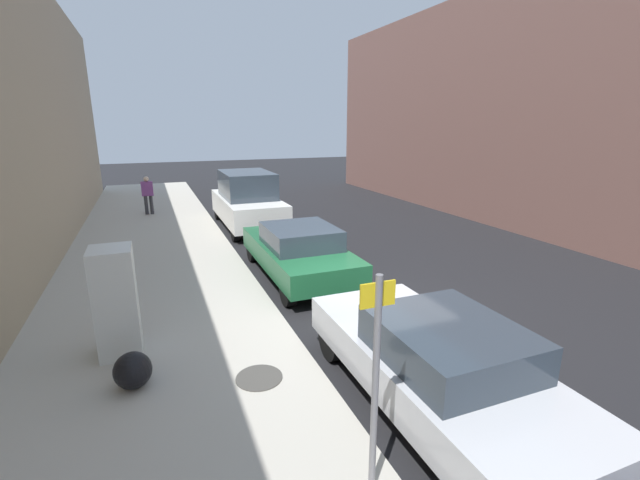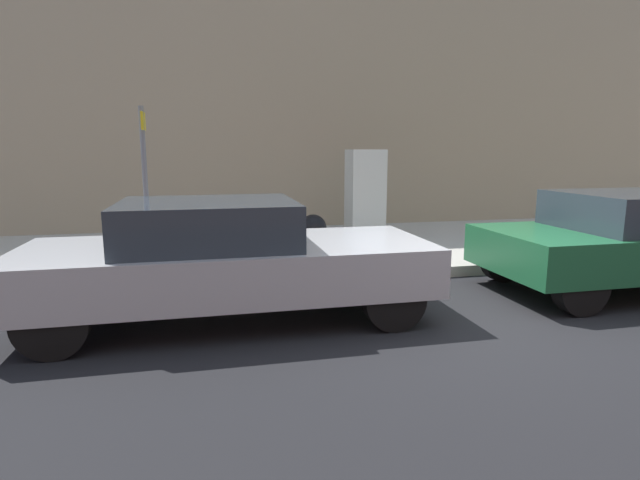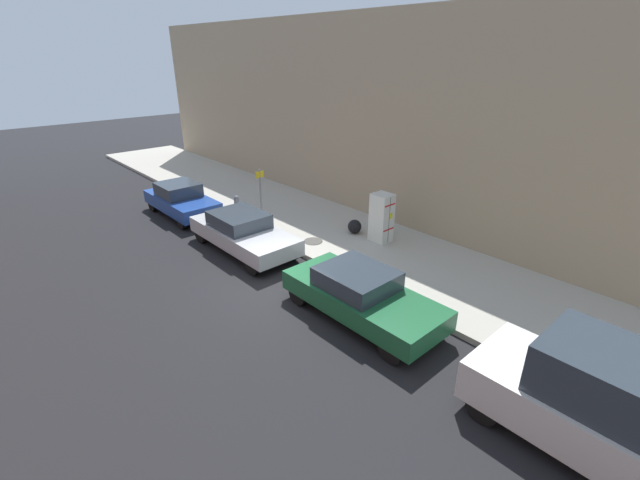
{
  "view_description": "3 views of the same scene",
  "coord_description": "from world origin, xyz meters",
  "px_view_note": "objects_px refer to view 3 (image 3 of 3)",
  "views": [
    {
      "loc": [
        -4.0,
        -7.15,
        3.87
      ],
      "look_at": [
        -0.73,
        1.03,
        1.46
      ],
      "focal_mm": 24.0,
      "sensor_mm": 36.0,
      "label": 1
    },
    {
      "loc": [
        5.13,
        -3.16,
        1.96
      ],
      "look_at": [
        -1.87,
        -1.57,
        0.67
      ],
      "focal_mm": 28.0,
      "sensor_mm": 36.0,
      "label": 2
    },
    {
      "loc": [
        6.79,
        9.37,
        6.67
      ],
      "look_at": [
        -2.27,
        -0.66,
        0.67
      ],
      "focal_mm": 24.0,
      "sensor_mm": 36.0,
      "label": 3
    }
  ],
  "objects_px": {
    "trash_bag": "(355,226)",
    "parked_sedan_silver": "(243,232)",
    "fire_hydrant": "(237,204)",
    "parked_van_white": "(617,412)",
    "parked_sedan_green": "(361,294)",
    "parked_hatchback_blue": "(181,200)",
    "discarded_refrigerator": "(382,218)",
    "street_sign_post": "(261,196)"
  },
  "relations": [
    {
      "from": "street_sign_post",
      "to": "trash_bag",
      "type": "relative_size",
      "value": 4.45
    },
    {
      "from": "fire_hydrant",
      "to": "parked_hatchback_blue",
      "type": "bearing_deg",
      "value": -43.99
    },
    {
      "from": "parked_sedan_green",
      "to": "parked_sedan_silver",
      "type": "bearing_deg",
      "value": -90.0
    },
    {
      "from": "fire_hydrant",
      "to": "parked_sedan_silver",
      "type": "bearing_deg",
      "value": 61.46
    },
    {
      "from": "parked_sedan_silver",
      "to": "fire_hydrant",
      "type": "bearing_deg",
      "value": -118.54
    },
    {
      "from": "street_sign_post",
      "to": "parked_van_white",
      "type": "bearing_deg",
      "value": 83.08
    },
    {
      "from": "fire_hydrant",
      "to": "parked_van_white",
      "type": "relative_size",
      "value": 0.15
    },
    {
      "from": "street_sign_post",
      "to": "parked_van_white",
      "type": "height_order",
      "value": "street_sign_post"
    },
    {
      "from": "discarded_refrigerator",
      "to": "street_sign_post",
      "type": "bearing_deg",
      "value": -57.69
    },
    {
      "from": "parked_hatchback_blue",
      "to": "parked_sedan_silver",
      "type": "xyz_separation_m",
      "value": [
        -0.0,
        4.92,
        0.01
      ]
    },
    {
      "from": "parked_hatchback_blue",
      "to": "parked_sedan_silver",
      "type": "bearing_deg",
      "value": 90.0
    },
    {
      "from": "fire_hydrant",
      "to": "trash_bag",
      "type": "xyz_separation_m",
      "value": [
        -2.12,
        5.09,
        -0.12
      ]
    },
    {
      "from": "parked_sedan_silver",
      "to": "parked_sedan_green",
      "type": "bearing_deg",
      "value": 90.0
    },
    {
      "from": "parked_sedan_silver",
      "to": "parked_sedan_green",
      "type": "relative_size",
      "value": 1.02
    },
    {
      "from": "fire_hydrant",
      "to": "parked_van_white",
      "type": "height_order",
      "value": "parked_van_white"
    },
    {
      "from": "discarded_refrigerator",
      "to": "trash_bag",
      "type": "xyz_separation_m",
      "value": [
        0.2,
        -1.14,
        -0.64
      ]
    },
    {
      "from": "street_sign_post",
      "to": "parked_hatchback_blue",
      "type": "height_order",
      "value": "street_sign_post"
    },
    {
      "from": "street_sign_post",
      "to": "parked_sedan_silver",
      "type": "relative_size",
      "value": 0.51
    },
    {
      "from": "parked_sedan_silver",
      "to": "parked_van_white",
      "type": "xyz_separation_m",
      "value": [
        -0.0,
        11.7,
        0.31
      ]
    },
    {
      "from": "parked_sedan_green",
      "to": "trash_bag",
      "type": "bearing_deg",
      "value": -134.65
    },
    {
      "from": "street_sign_post",
      "to": "parked_sedan_silver",
      "type": "bearing_deg",
      "value": 33.09
    },
    {
      "from": "trash_bag",
      "to": "parked_sedan_silver",
      "type": "bearing_deg",
      "value": -25.67
    },
    {
      "from": "fire_hydrant",
      "to": "parked_sedan_silver",
      "type": "height_order",
      "value": "parked_sedan_silver"
    },
    {
      "from": "fire_hydrant",
      "to": "parked_sedan_green",
      "type": "distance_m",
      "value": 9.18
    },
    {
      "from": "trash_bag",
      "to": "parked_sedan_green",
      "type": "xyz_separation_m",
      "value": [
        3.87,
        3.92,
        0.28
      ]
    },
    {
      "from": "trash_bag",
      "to": "parked_hatchback_blue",
      "type": "bearing_deg",
      "value": -60.28
    },
    {
      "from": "discarded_refrigerator",
      "to": "fire_hydrant",
      "type": "bearing_deg",
      "value": -69.57
    },
    {
      "from": "street_sign_post",
      "to": "parked_hatchback_blue",
      "type": "xyz_separation_m",
      "value": [
        1.54,
        -3.92,
        -0.79
      ]
    },
    {
      "from": "fire_hydrant",
      "to": "parked_sedan_green",
      "type": "bearing_deg",
      "value": 78.97
    },
    {
      "from": "trash_bag",
      "to": "discarded_refrigerator",
      "type": "bearing_deg",
      "value": 100.1
    },
    {
      "from": "trash_bag",
      "to": "parked_van_white",
      "type": "height_order",
      "value": "parked_van_white"
    },
    {
      "from": "trash_bag",
      "to": "street_sign_post",
      "type": "bearing_deg",
      "value": -50.88
    },
    {
      "from": "fire_hydrant",
      "to": "parked_sedan_silver",
      "type": "distance_m",
      "value": 3.68
    },
    {
      "from": "parked_sedan_silver",
      "to": "discarded_refrigerator",
      "type": "bearing_deg",
      "value": 143.63
    },
    {
      "from": "parked_sedan_silver",
      "to": "parked_sedan_green",
      "type": "xyz_separation_m",
      "value": [
        -0.0,
        5.78,
        -0.01
      ]
    },
    {
      "from": "parked_hatchback_blue",
      "to": "parked_van_white",
      "type": "xyz_separation_m",
      "value": [
        -0.0,
        16.62,
        0.32
      ]
    },
    {
      "from": "street_sign_post",
      "to": "parked_van_white",
      "type": "xyz_separation_m",
      "value": [
        1.54,
        12.7,
        -0.47
      ]
    },
    {
      "from": "discarded_refrigerator",
      "to": "street_sign_post",
      "type": "distance_m",
      "value": 4.76
    },
    {
      "from": "street_sign_post",
      "to": "trash_bag",
      "type": "distance_m",
      "value": 3.85
    },
    {
      "from": "parked_van_white",
      "to": "parked_hatchback_blue",
      "type": "bearing_deg",
      "value": -90.0
    },
    {
      "from": "parked_sedan_green",
      "to": "parked_van_white",
      "type": "bearing_deg",
      "value": 90.0
    },
    {
      "from": "parked_hatchback_blue",
      "to": "trash_bag",
      "type": "bearing_deg",
      "value": 119.72
    }
  ]
}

